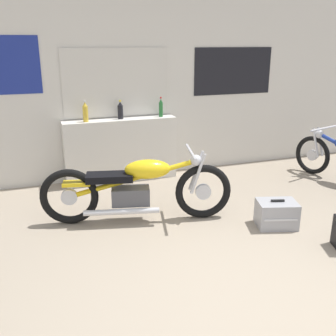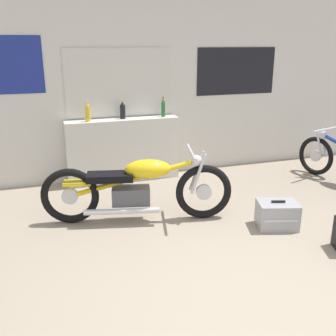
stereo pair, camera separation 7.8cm
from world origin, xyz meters
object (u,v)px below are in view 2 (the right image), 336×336
Objects in this scene: bottle_center at (163,108)px; hard_case_silver at (277,215)px; bottle_left_center at (123,110)px; bottle_leftmost at (88,112)px; motorcycle_yellow at (137,187)px.

bottle_center reaches higher than hard_case_silver.
bottle_left_center is at bearing 177.40° from bottle_center.
motorcycle_yellow is (0.34, -1.42, -0.65)m from bottle_leftmost.
bottle_left_center is 2.63m from hard_case_silver.
hard_case_silver is at bearing -24.64° from motorcycle_yellow.
bottle_leftmost reaches higher than bottle_left_center.
bottle_center is 2.38m from hard_case_silver.
bottle_leftmost is 0.60× the size of hard_case_silver.
motorcycle_yellow is at bearing 155.36° from hard_case_silver.
bottle_center reaches higher than bottle_left_center.
motorcycle_yellow reaches higher than hard_case_silver.
hard_case_silver is at bearing -49.65° from bottle_leftmost.
hard_case_silver is (0.66, -2.10, -0.91)m from bottle_center.
bottle_leftmost is 1.03× the size of bottle_center.
bottle_center is at bearing 107.42° from hard_case_silver.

